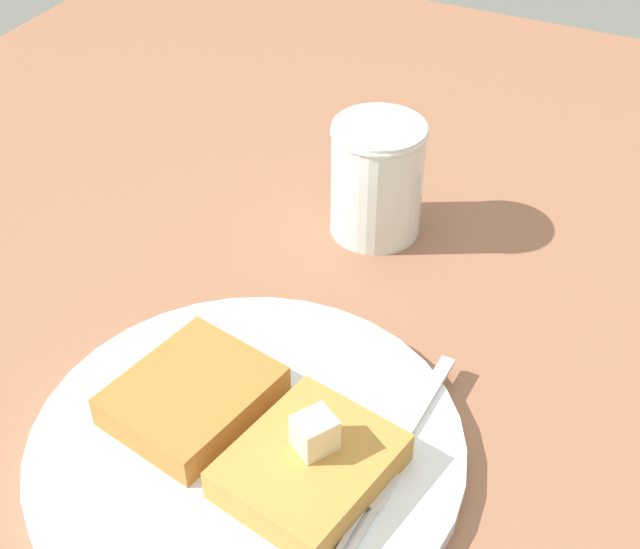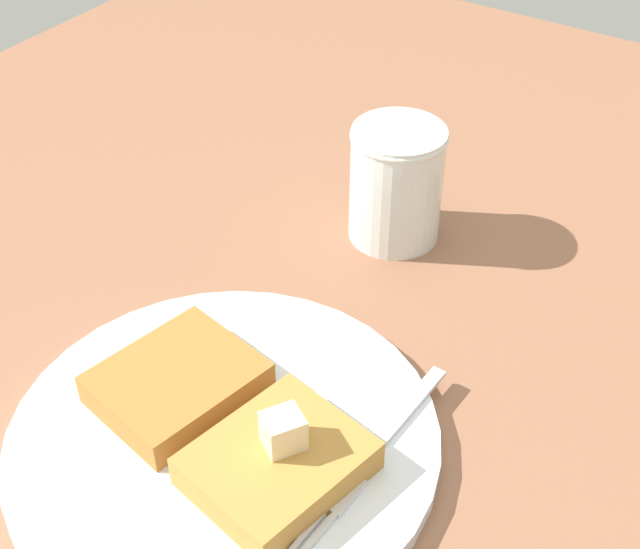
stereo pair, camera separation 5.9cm
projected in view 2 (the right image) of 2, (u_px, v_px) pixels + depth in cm
name	position (u px, v px, depth cm)	size (l,w,h in cm)	color
table_surface	(383.00, 376.00, 59.64)	(115.86, 115.86, 2.39)	#8C5B41
plate	(224.00, 437.00, 53.16)	(25.86, 25.86, 1.13)	silver
toast_slice_left	(271.00, 460.00, 49.89)	(7.75, 9.25, 2.12)	#B68039
toast_slice_middle	(177.00, 383.00, 54.47)	(7.75, 9.25, 2.12)	#A96B2E
butter_pat_primary	(284.00, 431.00, 48.72)	(2.17, 1.95, 2.17)	beige
fork	(361.00, 463.00, 50.82)	(2.34, 16.05, 0.36)	silver
syrup_jar	(396.00, 188.00, 67.34)	(7.25, 7.25, 9.26)	#43220A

